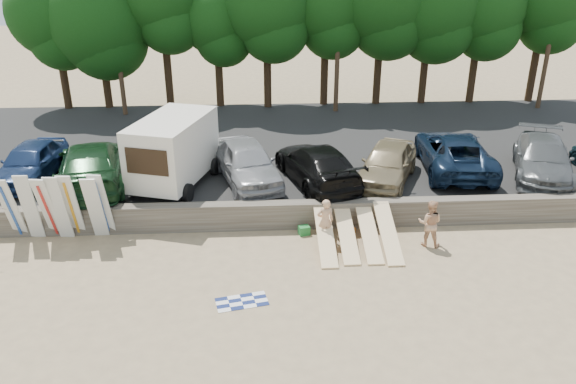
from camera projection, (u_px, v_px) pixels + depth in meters
The scene contains 29 objects.
ground at pixel (340, 269), 18.03m from camera, with size 120.00×120.00×0.00m, color tan.
seawall at pixel (329, 214), 20.57m from camera, with size 44.00×0.50×1.00m, color #6B6356.
parking_lot at pixel (310, 149), 27.47m from camera, with size 44.00×14.50×0.70m, color #282828.
treeline at pixel (297, 2), 31.37m from camera, with size 32.81×6.24×9.44m.
utility_poles at pixel (338, 26), 30.53m from camera, with size 25.80×0.26×9.00m.
box_trailer at pixel (173, 148), 21.93m from camera, with size 3.41×4.74×2.74m.
car_0 at pixel (30, 162), 22.70m from camera, with size 1.83×4.54×1.55m, color navy.
car_1 at pixel (92, 165), 22.10m from camera, with size 2.48×6.10×1.77m, color black.
car_2 at pixel (247, 162), 22.49m from camera, with size 1.98×4.91×1.67m, color #95969A.
car_3 at pixel (317, 164), 22.46m from camera, with size 2.18×5.36×1.56m, color black.
car_4 at pixel (387, 163), 22.55m from camera, with size 1.86×4.61×1.57m, color #8C7B59.
car_5 at pixel (454, 152), 23.71m from camera, with size 2.65×5.75×1.60m, color black.
car_6 at pixel (543, 158), 23.09m from camera, with size 2.15×5.29×1.54m, color #525658.
surfboard_upright_0 at pixel (11, 209), 19.21m from camera, with size 0.50×0.06×2.60m, color silver.
surfboard_upright_1 at pixel (29, 207), 19.27m from camera, with size 0.50×0.06×2.60m, color silver.
surfboard_upright_2 at pixel (48, 208), 19.26m from camera, with size 0.50×0.06×2.60m, color silver.
surfboard_upright_3 at pixel (59, 208), 19.22m from camera, with size 0.50×0.06×2.60m, color silver.
surfboard_upright_4 at pixel (72, 206), 19.36m from camera, with size 0.50×0.06×2.60m, color silver.
surfboard_upright_5 at pixel (95, 208), 19.27m from camera, with size 0.50×0.06×2.60m, color silver.
surfboard_upright_6 at pixel (102, 205), 19.43m from camera, with size 0.50×0.06×2.60m, color silver.
surfboard_low_0 at pixel (325, 235), 19.12m from camera, with size 0.56×3.00×0.07m, color #FFDAA0.
surfboard_low_1 at pixel (346, 233), 19.32m from camera, with size 0.56×3.00×0.07m, color #FFDAA0.
surfboard_low_2 at pixel (369, 232), 19.33m from camera, with size 0.56×3.00×0.07m, color #FFDAA0.
surfboard_low_3 at pixel (388, 232), 19.22m from camera, with size 0.56×3.00×0.07m, color #FFDAA0.
beachgoer_a at pixel (325, 221), 19.36m from camera, with size 0.59×0.39×1.62m, color tan.
beachgoer_b at pixel (430, 223), 19.13m from camera, with size 0.82×0.64×1.68m, color tan.
cooler at pixel (304, 230), 20.11m from camera, with size 0.38×0.30×0.32m, color #238036.
gear_bag at pixel (350, 230), 20.22m from camera, with size 0.30×0.25×0.22m, color orange.
beach_towel at pixel (242, 302), 16.37m from camera, with size 1.50×1.50×0.00m, color white.
Camera 1 is at (-2.54, -15.35, 9.59)m, focal length 35.00 mm.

